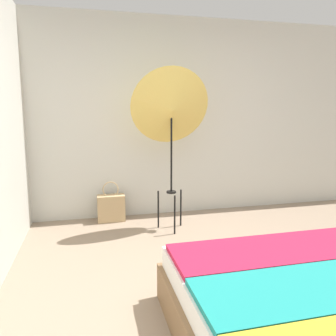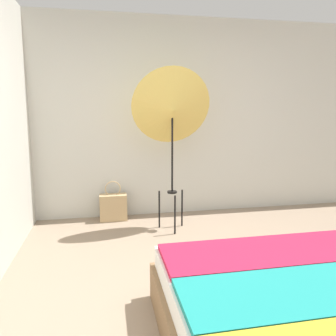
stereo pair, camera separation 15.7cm
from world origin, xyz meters
name	(u,v)px [view 1 (the left image)]	position (x,y,z in m)	size (l,w,h in m)	color
ground_plane	(235,303)	(0.00, 0.00, 0.00)	(14.00, 14.00, 0.00)	gray
wall_back	(166,119)	(0.00, 2.25, 1.30)	(8.00, 0.05, 2.60)	beige
photo_umbrella	(171,109)	(-0.09, 1.60, 1.43)	(0.92, 0.46, 1.89)	black
tote_bag	(111,208)	(-0.78, 2.06, 0.18)	(0.35, 0.16, 0.52)	tan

